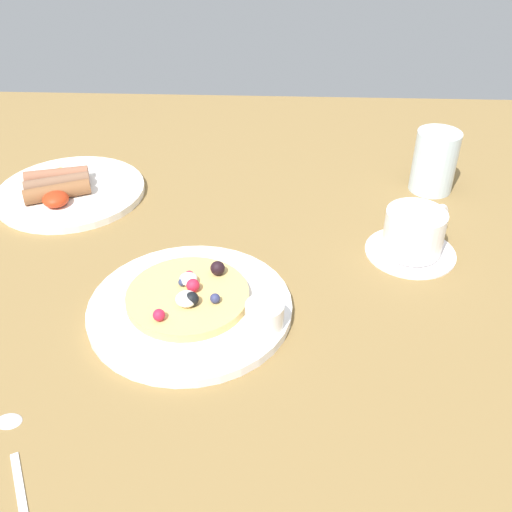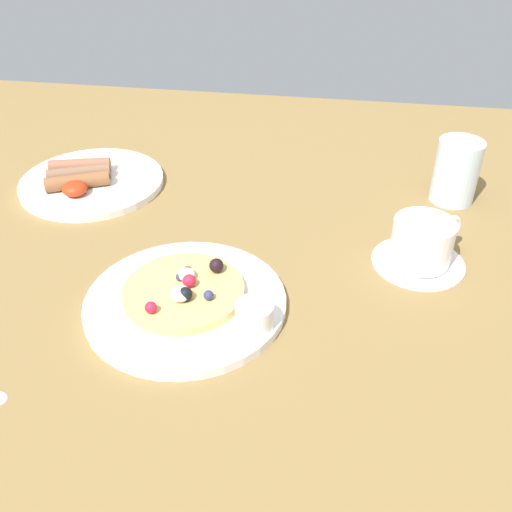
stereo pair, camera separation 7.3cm
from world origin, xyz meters
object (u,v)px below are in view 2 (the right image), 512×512
pancake_plate (186,303)px  water_glass (456,171)px  breakfast_plate (92,182)px  coffee_saucer (418,262)px  coffee_cup (423,241)px  syrup_ramekin (254,315)px

pancake_plate → water_glass: 51.40cm
breakfast_plate → coffee_saucer: size_ratio=1.88×
pancake_plate → coffee_cup: size_ratio=2.56×
breakfast_plate → syrup_ramekin: bearing=-43.8°
coffee_saucer → water_glass: water_glass is taller
coffee_cup → water_glass: size_ratio=0.97×
coffee_cup → water_glass: bearing=71.5°
syrup_ramekin → water_glass: size_ratio=0.45×
pancake_plate → syrup_ramekin: 10.71cm
syrup_ramekin → breakfast_plate: size_ratio=0.19×
syrup_ramekin → coffee_saucer: size_ratio=0.36×
syrup_ramekin → water_glass: 47.37cm
coffee_cup → water_glass: 20.88cm
coffee_cup → breakfast_plate: bearing=165.2°
coffee_saucer → water_glass: size_ratio=1.25×
pancake_plate → water_glass: size_ratio=2.49×
syrup_ramekin → breakfast_plate: (-34.63, 33.20, -2.35)cm
pancake_plate → syrup_ramekin: bearing=-20.2°
pancake_plate → coffee_saucer: 34.35cm
breakfast_plate → coffee_saucer: (55.87, -14.89, -0.32)cm
coffee_saucer → coffee_cup: 3.64cm
syrup_ramekin → water_glass: water_glass is taller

